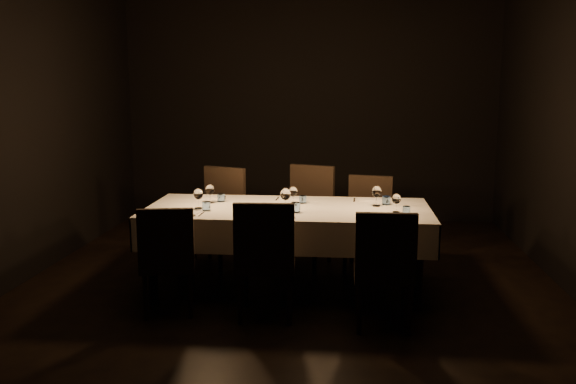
# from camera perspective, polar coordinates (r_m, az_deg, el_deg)

# --- Properties ---
(room) EXTENTS (5.01, 6.01, 3.01)m
(room) POSITION_cam_1_polar(r_m,az_deg,el_deg) (5.34, -0.00, 6.34)
(room) COLOR black
(room) RESTS_ON ground
(dining_table) EXTENTS (2.52, 1.12, 0.76)m
(dining_table) POSITION_cam_1_polar(r_m,az_deg,el_deg) (5.45, -0.00, -2.21)
(dining_table) COLOR black
(dining_table) RESTS_ON ground
(chair_near_left) EXTENTS (0.51, 0.51, 0.90)m
(chair_near_left) POSITION_cam_1_polar(r_m,az_deg,el_deg) (4.98, -11.20, -5.82)
(chair_near_left) COLOR black
(chair_near_left) RESTS_ON ground
(place_setting_near_left) EXTENTS (0.32, 0.40, 0.18)m
(place_setting_near_left) POSITION_cam_1_polar(r_m,az_deg,el_deg) (5.34, -8.57, -0.99)
(place_setting_near_left) COLOR silver
(place_setting_near_left) RESTS_ON dining_table
(chair_near_center) EXTENTS (0.48, 0.48, 0.97)m
(chair_near_center) POSITION_cam_1_polar(r_m,az_deg,el_deg) (4.78, -2.13, -5.92)
(chair_near_center) COLOR black
(chair_near_center) RESTS_ON ground
(place_setting_near_center) EXTENTS (0.36, 0.41, 0.19)m
(place_setting_near_center) POSITION_cam_1_polar(r_m,az_deg,el_deg) (5.21, -0.28, -1.10)
(place_setting_near_center) COLOR silver
(place_setting_near_center) RESTS_ON dining_table
(chair_near_right) EXTENTS (0.45, 0.45, 0.93)m
(chair_near_right) POSITION_cam_1_polar(r_m,az_deg,el_deg) (4.65, 8.99, -6.70)
(chair_near_right) COLOR black
(chair_near_right) RESTS_ON ground
(place_setting_near_right) EXTENTS (0.29, 0.39, 0.16)m
(place_setting_near_right) POSITION_cam_1_polar(r_m,az_deg,el_deg) (5.21, 10.23, -1.41)
(place_setting_near_right) COLOR silver
(place_setting_near_right) RESTS_ON dining_table
(chair_far_left) EXTENTS (0.62, 0.62, 1.00)m
(chair_far_left) POSITION_cam_1_polar(r_m,az_deg,el_deg) (6.31, -6.50, -1.88)
(chair_far_left) COLOR black
(chair_far_left) RESTS_ON ground
(place_setting_far_left) EXTENTS (0.33, 0.40, 0.17)m
(place_setting_far_left) POSITION_cam_1_polar(r_m,az_deg,el_deg) (5.75, -7.05, -0.19)
(place_setting_far_left) COLOR silver
(place_setting_far_left) RESTS_ON dining_table
(chair_far_center) EXTENTS (0.62, 0.62, 1.02)m
(chair_far_center) POSITION_cam_1_polar(r_m,az_deg,el_deg) (6.30, 1.82, -1.77)
(chair_far_center) COLOR black
(chair_far_center) RESTS_ON ground
(place_setting_far_center) EXTENTS (0.30, 0.39, 0.17)m
(place_setting_far_center) POSITION_cam_1_polar(r_m,az_deg,el_deg) (5.63, 0.62, -0.35)
(place_setting_far_center) COLOR silver
(place_setting_far_center) RESTS_ON dining_table
(chair_far_right) EXTENTS (0.52, 0.52, 0.93)m
(chair_far_right) POSITION_cam_1_polar(r_m,az_deg,el_deg) (6.20, 7.53, -2.41)
(chair_far_right) COLOR black
(chair_far_right) RESTS_ON ground
(place_setting_far_right) EXTENTS (0.33, 0.41, 0.19)m
(place_setting_far_right) POSITION_cam_1_polar(r_m,az_deg,el_deg) (5.62, 8.29, -0.41)
(place_setting_far_right) COLOR silver
(place_setting_far_right) RESTS_ON dining_table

